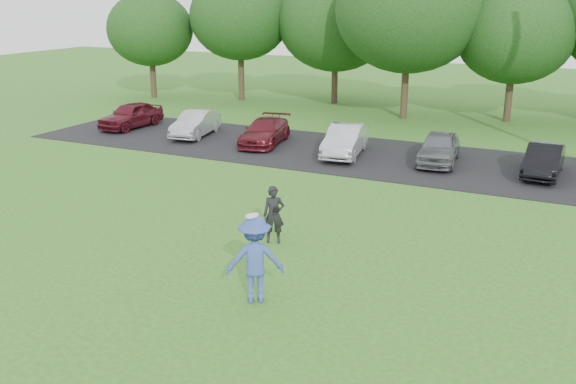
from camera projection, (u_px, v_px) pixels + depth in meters
name	position (u px, v px, depth m)	size (l,w,h in m)	color
ground	(219.00, 291.00, 14.15)	(100.00, 100.00, 0.00)	#33661D
parking_lot	(392.00, 158.00, 25.33)	(32.00, 6.50, 0.03)	black
frisbee_player	(255.00, 259.00, 13.42)	(1.42, 1.23, 2.06)	#3B51A7
camera_bystander	(274.00, 215.00, 16.68)	(0.66, 0.58, 1.53)	black
parked_cars	(403.00, 145.00, 24.99)	(27.94, 4.45, 1.22)	#53121C
tree_row	(484.00, 22.00, 31.64)	(42.39, 9.85, 8.64)	#38281C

